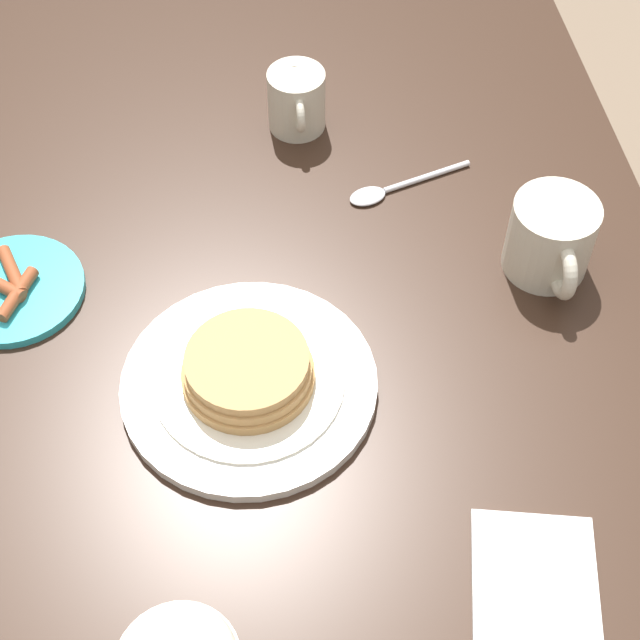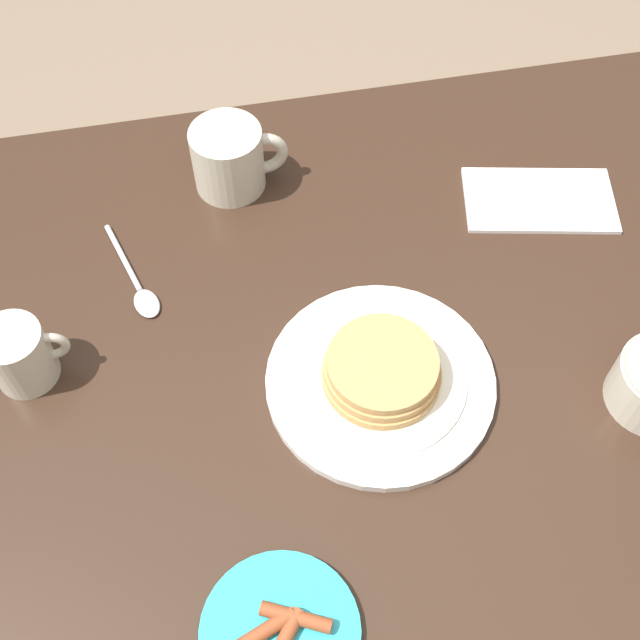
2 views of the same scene
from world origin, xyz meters
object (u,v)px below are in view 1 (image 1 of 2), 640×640
side_plate_bacon (13,289)px  coffee_mug (552,239)px  spoon (388,189)px  pancake_plate (249,378)px  creamer_pitcher (296,99)px  napkin (537,618)px

side_plate_bacon → coffee_mug: (0.03, 0.57, 0.04)m
spoon → coffee_mug: bearing=47.8°
pancake_plate → side_plate_bacon: bearing=-122.6°
side_plate_bacon → creamer_pitcher: bearing=124.9°
creamer_pitcher → spoon: creamer_pitcher is taller
spoon → pancake_plate: bearing=-35.8°
pancake_plate → napkin: 0.35m
creamer_pitcher → pancake_plate: bearing=-13.3°
creamer_pitcher → napkin: bearing=11.4°
pancake_plate → creamer_pitcher: 0.39m
coffee_mug → spoon: coffee_mug is taller
side_plate_bacon → spoon: 0.43m
side_plate_bacon → spoon: size_ratio=0.98×
pancake_plate → napkin: (0.27, 0.22, -0.01)m
pancake_plate → side_plate_bacon: (-0.15, -0.24, -0.01)m
pancake_plate → spoon: pancake_plate is taller
pancake_plate → napkin: pancake_plate is taller
spoon → side_plate_bacon: bearing=-76.6°
side_plate_bacon → creamer_pitcher: creamer_pitcher is taller
side_plate_bacon → creamer_pitcher: size_ratio=1.43×
pancake_plate → spoon: 0.31m
creamer_pitcher → spoon: 0.16m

